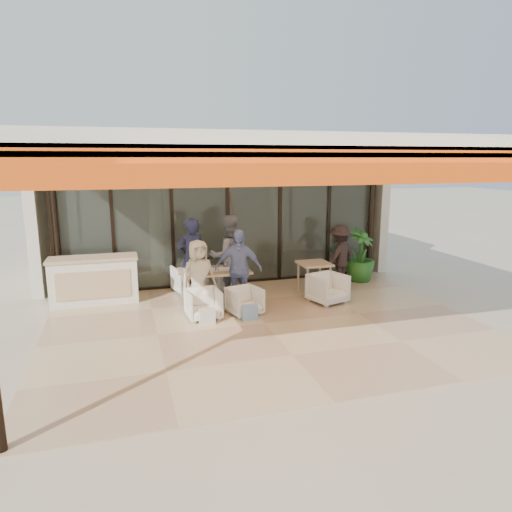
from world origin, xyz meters
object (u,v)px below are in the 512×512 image
at_px(diner_cream, 199,276).
at_px(potted_palm, 360,255).
at_px(chair_far_left, 189,278).
at_px(chair_far_right, 224,276).
at_px(standing_woman, 340,256).
at_px(dining_table, 214,272).
at_px(side_table, 314,267).
at_px(chair_near_right, 245,300).
at_px(chair_near_left, 203,303).
at_px(host_counter, 94,280).
at_px(side_chair, 328,287).
at_px(diner_navy, 192,259).
at_px(diner_grey, 228,256).
at_px(diner_periwinkle, 238,269).

distance_m(diner_cream, potted_palm, 4.49).
distance_m(chair_far_left, chair_far_right, 0.84).
relative_size(standing_woman, potted_palm, 1.10).
bearing_deg(dining_table, side_table, 0.58).
relative_size(chair_near_right, side_table, 0.84).
bearing_deg(potted_palm, chair_near_left, -159.18).
relative_size(host_counter, chair_far_left, 2.60).
distance_m(dining_table, side_chair, 2.50).
relative_size(side_table, side_chair, 1.03).
bearing_deg(potted_palm, dining_table, -169.96).
height_order(diner_navy, diner_grey, diner_grey).
xyz_separation_m(side_chair, potted_palm, (1.56, 1.42, 0.33)).
xyz_separation_m(chair_near_right, side_table, (1.94, 0.98, 0.32)).
bearing_deg(diner_periwinkle, dining_table, 151.71).
distance_m(side_table, standing_woman, 0.98).
distance_m(diner_periwinkle, standing_woman, 2.95).
height_order(chair_near_left, chair_near_right, chair_near_left).
xyz_separation_m(diner_cream, side_table, (2.78, 0.48, -0.11)).
relative_size(chair_far_right, potted_palm, 0.47).
distance_m(diner_grey, diner_periwinkle, 0.90).
bearing_deg(chair_far_left, diner_periwinkle, 107.92).
xyz_separation_m(diner_grey, side_chair, (1.94, -1.17, -0.57)).
relative_size(chair_far_right, standing_woman, 0.43).
bearing_deg(dining_table, chair_far_left, 113.70).
xyz_separation_m(chair_near_left, diner_grey, (0.84, 1.40, 0.60)).
distance_m(diner_grey, diner_cream, 1.24).
distance_m(chair_far_left, diner_navy, 0.75).
height_order(dining_table, chair_far_left, dining_table).
distance_m(chair_far_right, diner_periwinkle, 1.49).
xyz_separation_m(side_table, potted_palm, (1.56, 0.67, 0.05)).
distance_m(chair_far_left, diner_grey, 1.14).
distance_m(diner_cream, diner_periwinkle, 0.84).
relative_size(diner_cream, diner_periwinkle, 0.89).
distance_m(chair_near_left, potted_palm, 4.66).
xyz_separation_m(diner_grey, potted_palm, (3.50, 0.25, -0.24)).
relative_size(diner_navy, diner_grey, 0.98).
xyz_separation_m(chair_far_left, diner_grey, (0.84, -0.50, 0.58)).
distance_m(dining_table, chair_near_right, 1.11).
bearing_deg(diner_periwinkle, chair_far_left, 139.64).
relative_size(diner_navy, side_chair, 2.54).
bearing_deg(host_counter, chair_near_left, -38.13).
bearing_deg(chair_far_right, diner_periwinkle, 71.46).
bearing_deg(chair_near_right, side_chair, -8.70).
xyz_separation_m(chair_far_left, chair_far_right, (0.84, 0.00, -0.03)).
bearing_deg(standing_woman, host_counter, -30.17).
distance_m(chair_near_left, diner_periwinkle, 1.10).
bearing_deg(potted_palm, diner_navy, -176.69).
bearing_deg(diner_periwinkle, chair_far_right, 108.67).
xyz_separation_m(host_counter, chair_near_left, (2.09, -1.64, -0.20)).
distance_m(host_counter, dining_table, 2.60).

